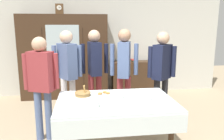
{
  "coord_description": "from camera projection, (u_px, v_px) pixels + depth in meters",
  "views": [
    {
      "loc": [
        -0.42,
        -3.11,
        1.77
      ],
      "look_at": [
        0.0,
        0.2,
        1.1
      ],
      "focal_mm": 35.44,
      "sensor_mm": 36.0,
      "label": 1
    }
  ],
  "objects": [
    {
      "name": "person_by_cabinet",
      "position": [
        162.0,
        68.0,
        3.96
      ],
      "size": [
        0.52,
        0.39,
        1.67
      ],
      "color": "#232328",
      "rests_on": "ground"
    },
    {
      "name": "tea_cup_far_right",
      "position": [
        97.0,
        105.0,
        2.81
      ],
      "size": [
        0.13,
        0.13,
        0.06
      ],
      "color": "silver",
      "rests_on": "dining_table"
    },
    {
      "name": "bread_basket",
      "position": [
        83.0,
        93.0,
        3.27
      ],
      "size": [
        0.24,
        0.24,
        0.16
      ],
      "color": "#9E7542",
      "rests_on": "dining_table"
    },
    {
      "name": "book_stack",
      "position": [
        134.0,
        60.0,
        5.69
      ],
      "size": [
        0.15,
        0.21,
        0.06
      ],
      "color": "#3D754C",
      "rests_on": "bookshelf_low"
    },
    {
      "name": "spoon_near_right",
      "position": [
        120.0,
        102.0,
        2.98
      ],
      "size": [
        0.12,
        0.02,
        0.01
      ],
      "color": "silver",
      "rests_on": "dining_table"
    },
    {
      "name": "person_behind_table_right",
      "position": [
        67.0,
        68.0,
        3.94
      ],
      "size": [
        0.52,
        0.41,
        1.69
      ],
      "color": "silver",
      "rests_on": "ground"
    },
    {
      "name": "spoon_near_left",
      "position": [
        67.0,
        113.0,
        2.63
      ],
      "size": [
        0.12,
        0.02,
        0.01
      ],
      "color": "silver",
      "rests_on": "dining_table"
    },
    {
      "name": "tea_cup_mid_right",
      "position": [
        137.0,
        104.0,
        2.85
      ],
      "size": [
        0.13,
        0.13,
        0.06
      ],
      "color": "white",
      "rests_on": "dining_table"
    },
    {
      "name": "tea_cup_near_right",
      "position": [
        133.0,
        100.0,
        3.02
      ],
      "size": [
        0.13,
        0.13,
        0.06
      ],
      "color": "white",
      "rests_on": "dining_table"
    },
    {
      "name": "person_near_right_end",
      "position": [
        95.0,
        65.0,
        4.23
      ],
      "size": [
        0.52,
        0.39,
        1.69
      ],
      "color": "#933338",
      "rests_on": "ground"
    },
    {
      "name": "wall_cabinet",
      "position": [
        64.0,
        57.0,
        5.4
      ],
      "size": [
        2.09,
        0.46,
        2.03
      ],
      "color": "#3D2819",
      "rests_on": "ground"
    },
    {
      "name": "bookshelf_low",
      "position": [
        134.0,
        78.0,
        5.78
      ],
      "size": [
        1.12,
        0.35,
        0.86
      ],
      "color": "#3D2819",
      "rests_on": "ground"
    },
    {
      "name": "person_behind_table_left",
      "position": [
        124.0,
        66.0,
        4.02
      ],
      "size": [
        0.52,
        0.4,
        1.71
      ],
      "color": "#933338",
      "rests_on": "ground"
    },
    {
      "name": "tea_cup_front_edge",
      "position": [
        121.0,
        97.0,
        3.13
      ],
      "size": [
        0.13,
        0.13,
        0.06
      ],
      "color": "silver",
      "rests_on": "dining_table"
    },
    {
      "name": "mantel_clock",
      "position": [
        59.0,
        9.0,
        5.17
      ],
      "size": [
        0.18,
        0.11,
        0.24
      ],
      "color": "brown",
      "rests_on": "wall_cabinet"
    },
    {
      "name": "dining_table",
      "position": [
        116.0,
        108.0,
        3.06
      ],
      "size": [
        1.62,
        1.06,
        0.75
      ],
      "color": "#3D2819",
      "rests_on": "ground"
    },
    {
      "name": "back_wall",
      "position": [
        100.0,
        42.0,
        5.73
      ],
      "size": [
        6.4,
        0.1,
        2.7
      ],
      "primitive_type": "cube",
      "color": "silver",
      "rests_on": "ground"
    },
    {
      "name": "pastry_plate",
      "position": [
        104.0,
        94.0,
        3.31
      ],
      "size": [
        0.28,
        0.28,
        0.05
      ],
      "color": "white",
      "rests_on": "dining_table"
    },
    {
      "name": "tea_cup_mid_left",
      "position": [
        131.0,
        92.0,
        3.36
      ],
      "size": [
        0.13,
        0.13,
        0.06
      ],
      "color": "white",
      "rests_on": "dining_table"
    },
    {
      "name": "tea_cup_back_edge",
      "position": [
        149.0,
        98.0,
        3.06
      ],
      "size": [
        0.13,
        0.13,
        0.06
      ],
      "color": "white",
      "rests_on": "dining_table"
    },
    {
      "name": "person_beside_shelf",
      "position": [
        41.0,
        79.0,
        3.32
      ],
      "size": [
        0.52,
        0.32,
        1.61
      ],
      "color": "slate",
      "rests_on": "ground"
    },
    {
      "name": "spoon_center",
      "position": [
        74.0,
        101.0,
        3.04
      ],
      "size": [
        0.12,
        0.02,
        0.01
      ],
      "color": "silver",
      "rests_on": "dining_table"
    }
  ]
}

